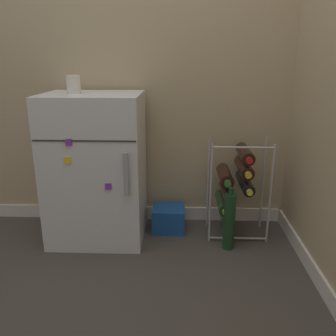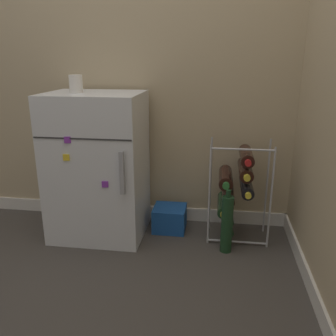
% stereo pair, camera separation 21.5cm
% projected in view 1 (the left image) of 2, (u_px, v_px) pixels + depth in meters
% --- Properties ---
extents(ground_plane, '(14.00, 14.00, 0.00)m').
position_uv_depth(ground_plane, '(149.00, 268.00, 1.92)').
color(ground_plane, '#423D38').
extents(wall_back, '(6.72, 0.07, 2.50)m').
position_uv_depth(wall_back, '(155.00, 31.00, 2.17)').
color(wall_back, tan).
rests_on(wall_back, ground_plane).
extents(mini_fridge, '(0.56, 0.48, 0.89)m').
position_uv_depth(mini_fridge, '(96.00, 168.00, 2.14)').
color(mini_fridge, silver).
rests_on(mini_fridge, ground_plane).
extents(wine_rack, '(0.36, 0.33, 0.62)m').
position_uv_depth(wine_rack, '(233.00, 187.00, 2.20)').
color(wine_rack, '#B2B2B7').
rests_on(wine_rack, ground_plane).
extents(soda_box, '(0.21, 0.20, 0.16)m').
position_uv_depth(soda_box, '(169.00, 218.00, 2.33)').
color(soda_box, '#194C9E').
rests_on(soda_box, ground_plane).
extents(fridge_top_cup, '(0.08, 0.08, 0.10)m').
position_uv_depth(fridge_top_cup, '(73.00, 85.00, 1.98)').
color(fridge_top_cup, silver).
rests_on(fridge_top_cup, mini_fridge).
extents(loose_bottle_floor, '(0.07, 0.07, 0.38)m').
position_uv_depth(loose_bottle_floor, '(229.00, 221.00, 2.07)').
color(loose_bottle_floor, '#19381E').
rests_on(loose_bottle_floor, ground_plane).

